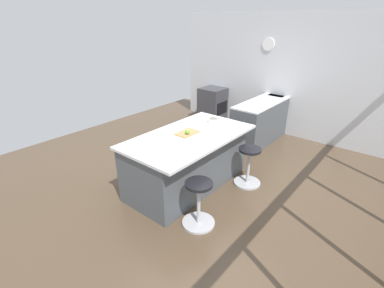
# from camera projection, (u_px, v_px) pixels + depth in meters

# --- Properties ---
(ground_plane) EXTENTS (7.65, 7.65, 0.00)m
(ground_plane) POSITION_uv_depth(u_px,v_px,m) (208.00, 181.00, 4.76)
(ground_plane) COLOR brown
(interior_partition_left) EXTENTS (0.15, 5.58, 2.69)m
(interior_partition_left) POSITION_uv_depth(u_px,v_px,m) (287.00, 76.00, 6.28)
(interior_partition_left) COLOR silver
(interior_partition_left) RESTS_ON ground_plane
(sink_cabinet) EXTENTS (2.57, 0.60, 1.18)m
(sink_cabinet) POSITION_uv_depth(u_px,v_px,m) (270.00, 116.00, 6.49)
(sink_cabinet) COLOR #4C5156
(sink_cabinet) RESTS_ON ground_plane
(oven_range) EXTENTS (0.60, 0.61, 0.87)m
(oven_range) POSITION_uv_depth(u_px,v_px,m) (213.00, 104.00, 7.44)
(oven_range) COLOR #38383D
(oven_range) RESTS_ON ground_plane
(kitchen_island) EXTENTS (2.08, 1.15, 0.90)m
(kitchen_island) POSITION_uv_depth(u_px,v_px,m) (187.00, 160.00, 4.49)
(kitchen_island) COLOR #4C5156
(kitchen_island) RESTS_ON ground_plane
(stool_by_window) EXTENTS (0.44, 0.44, 0.64)m
(stool_by_window) POSITION_uv_depth(u_px,v_px,m) (248.00, 167.00, 4.57)
(stool_by_window) COLOR #B7B7BC
(stool_by_window) RESTS_ON ground_plane
(stool_middle) EXTENTS (0.44, 0.44, 0.64)m
(stool_middle) POSITION_uv_depth(u_px,v_px,m) (199.00, 205.00, 3.65)
(stool_middle) COLOR #B7B7BC
(stool_middle) RESTS_ON ground_plane
(cutting_board) EXTENTS (0.36, 0.24, 0.02)m
(cutting_board) POSITION_uv_depth(u_px,v_px,m) (187.00, 133.00, 4.33)
(cutting_board) COLOR tan
(cutting_board) RESTS_ON kitchen_island
(apple_green) EXTENTS (0.07, 0.07, 0.07)m
(apple_green) POSITION_uv_depth(u_px,v_px,m) (187.00, 132.00, 4.25)
(apple_green) COLOR #609E2D
(apple_green) RESTS_ON cutting_board
(fruit_bowl) EXTENTS (0.19, 0.19, 0.07)m
(fruit_bowl) POSITION_uv_depth(u_px,v_px,m) (213.00, 120.00, 4.78)
(fruit_bowl) COLOR silver
(fruit_bowl) RESTS_ON kitchen_island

